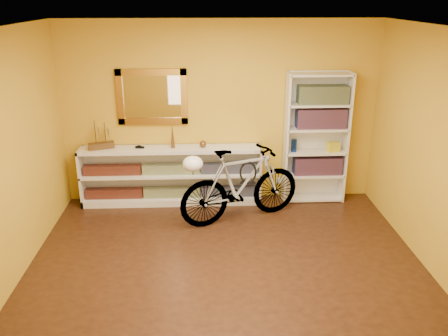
{
  "coord_description": "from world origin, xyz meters",
  "views": [
    {
      "loc": [
        -0.23,
        -4.47,
        2.9
      ],
      "look_at": [
        0.0,
        0.7,
        0.95
      ],
      "focal_mm": 37.15,
      "sensor_mm": 36.0,
      "label": 1
    }
  ],
  "objects_px": {
    "console_unit": "(171,176)",
    "helmet": "(193,164)",
    "bookcase": "(316,139)",
    "bicycle": "(241,184)"
  },
  "relations": [
    {
      "from": "console_unit",
      "to": "helmet",
      "type": "bearing_deg",
      "value": -68.3
    },
    {
      "from": "bookcase",
      "to": "helmet",
      "type": "bearing_deg",
      "value": -153.58
    },
    {
      "from": "helmet",
      "to": "bicycle",
      "type": "bearing_deg",
      "value": 21.15
    },
    {
      "from": "console_unit",
      "to": "bookcase",
      "type": "distance_m",
      "value": 2.16
    },
    {
      "from": "bookcase",
      "to": "console_unit",
      "type": "bearing_deg",
      "value": -179.32
    },
    {
      "from": "console_unit",
      "to": "helmet",
      "type": "distance_m",
      "value": 1.03
    },
    {
      "from": "bicycle",
      "to": "helmet",
      "type": "xyz_separation_m",
      "value": [
        -0.63,
        -0.24,
        0.39
      ]
    },
    {
      "from": "bookcase",
      "to": "helmet",
      "type": "distance_m",
      "value": 1.96
    },
    {
      "from": "bookcase",
      "to": "bicycle",
      "type": "xyz_separation_m",
      "value": [
        -1.13,
        -0.63,
        -0.43
      ]
    },
    {
      "from": "bookcase",
      "to": "bicycle",
      "type": "height_order",
      "value": "bookcase"
    }
  ]
}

